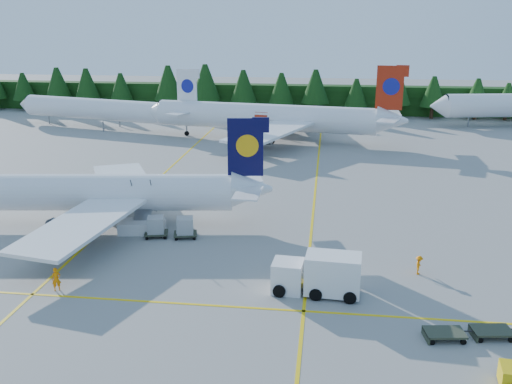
# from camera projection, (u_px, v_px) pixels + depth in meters

# --- Properties ---
(ground) EXTENTS (320.00, 320.00, 0.00)m
(ground) POSITION_uv_depth(u_px,v_px,m) (233.00, 271.00, 46.04)
(ground) COLOR gray
(ground) RESTS_ON ground
(taxi_stripe_a) EXTENTS (0.25, 120.00, 0.01)m
(taxi_stripe_a) POSITION_uv_depth(u_px,v_px,m) (143.00, 193.00, 66.72)
(taxi_stripe_a) COLOR yellow
(taxi_stripe_a) RESTS_ON ground
(taxi_stripe_b) EXTENTS (0.25, 120.00, 0.01)m
(taxi_stripe_b) POSITION_uv_depth(u_px,v_px,m) (314.00, 199.00, 64.30)
(taxi_stripe_b) COLOR yellow
(taxi_stripe_b) RESTS_ON ground
(taxi_stripe_cross) EXTENTS (80.00, 0.25, 0.01)m
(taxi_stripe_cross) POSITION_uv_depth(u_px,v_px,m) (219.00, 306.00, 40.34)
(taxi_stripe_cross) COLOR yellow
(taxi_stripe_cross) RESTS_ON ground
(treeline_hedge) EXTENTS (220.00, 4.00, 6.00)m
(treeline_hedge) POSITION_uv_depth(u_px,v_px,m) (295.00, 99.00, 123.01)
(treeline_hedge) COLOR black
(treeline_hedge) RESTS_ON ground
(airliner_navy) EXTENTS (36.20, 29.62, 10.55)m
(airliner_navy) POSITION_uv_depth(u_px,v_px,m) (69.00, 193.00, 55.74)
(airliner_navy) COLOR white
(airliner_navy) RESTS_ON ground
(airliner_red) EXTENTS (43.49, 35.54, 12.70)m
(airliner_red) POSITION_uv_depth(u_px,v_px,m) (260.00, 117.00, 95.01)
(airliner_red) COLOR white
(airliner_red) RESTS_ON ground
(airliner_far_left) EXTENTS (38.34, 12.74, 11.37)m
(airliner_far_left) POSITION_uv_depth(u_px,v_px,m) (97.00, 109.00, 105.67)
(airliner_far_left) COLOR white
(airliner_far_left) RESTS_ON ground
(airstairs) EXTENTS (4.57, 6.21, 3.85)m
(airstairs) POSITION_uv_depth(u_px,v_px,m) (142.00, 223.00, 54.42)
(airstairs) COLOR white
(airstairs) RESTS_ON ground
(service_truck) EXTENTS (6.59, 2.78, 3.11)m
(service_truck) POSITION_uv_depth(u_px,v_px,m) (317.00, 274.00, 41.83)
(service_truck) COLOR white
(service_truck) RESTS_ON ground
(uld_pair) EXTENTS (5.18, 2.22, 1.64)m
(uld_pair) POSITION_uv_depth(u_px,v_px,m) (170.00, 226.00, 52.76)
(uld_pair) COLOR #323929
(uld_pair) RESTS_ON ground
(crew_a) EXTENTS (0.78, 0.70, 1.80)m
(crew_a) POSITION_uv_depth(u_px,v_px,m) (56.00, 279.00, 42.43)
(crew_a) COLOR orange
(crew_a) RESTS_ON ground
(crew_b) EXTENTS (0.95, 0.86, 1.58)m
(crew_b) POSITION_uv_depth(u_px,v_px,m) (289.00, 267.00, 44.77)
(crew_b) COLOR #FB5405
(crew_b) RESTS_ON ground
(crew_c) EXTENTS (0.59, 0.73, 1.55)m
(crew_c) POSITION_uv_depth(u_px,v_px,m) (419.00, 265.00, 45.17)
(crew_c) COLOR orange
(crew_c) RESTS_ON ground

